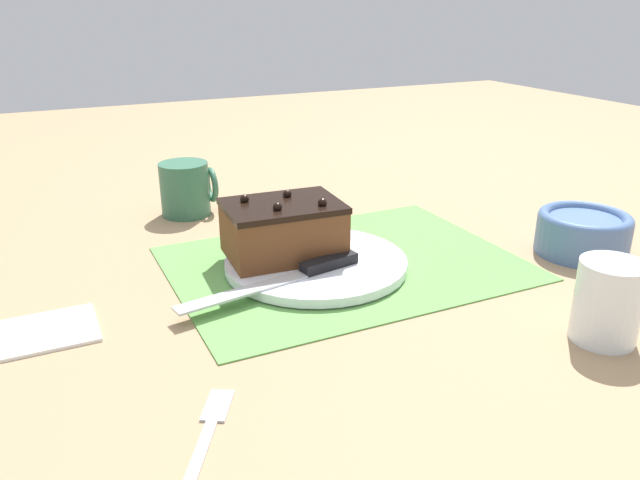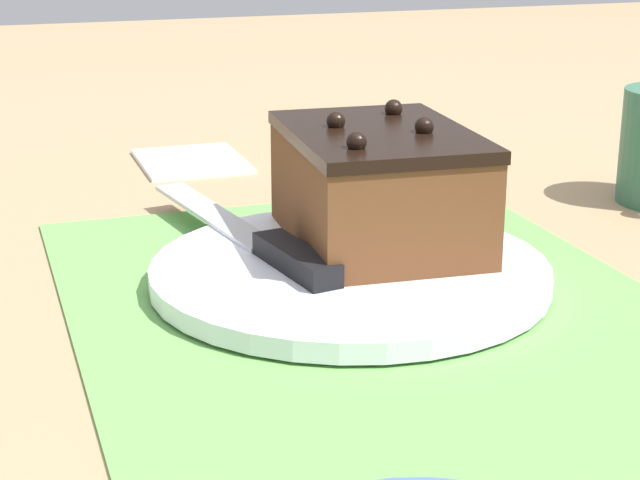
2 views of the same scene
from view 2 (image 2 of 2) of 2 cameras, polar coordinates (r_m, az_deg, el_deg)
ground_plane at (r=0.62m, az=2.96°, el=-3.90°), size 3.00×3.00×0.00m
placemat_woven at (r=0.61m, az=2.96°, el=-3.73°), size 0.46×0.34×0.00m
cake_plate at (r=0.65m, az=1.68°, el=-1.73°), size 0.24×0.24×0.01m
chocolate_cake at (r=0.68m, az=3.14°, el=2.90°), size 0.16×0.12×0.08m
serving_knife at (r=0.67m, az=-2.93°, el=-0.14°), size 0.25×0.06×0.01m
folded_napkin at (r=0.96m, az=-6.88°, el=4.30°), size 0.11×0.09×0.01m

